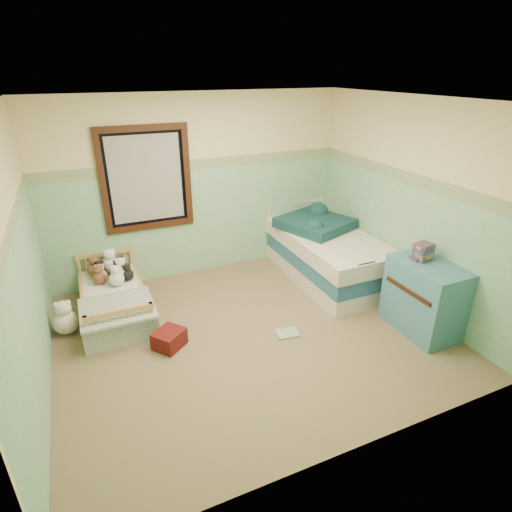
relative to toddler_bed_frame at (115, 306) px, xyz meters
name	(u,v)px	position (x,y,z in m)	size (l,w,h in m)	color
floor	(250,333)	(1.36, -1.05, -0.10)	(4.20, 3.60, 0.02)	#726348
ceiling	(248,99)	(1.36, -1.05, 2.42)	(4.20, 3.60, 0.02)	silver
wall_back	(199,188)	(1.36, 0.75, 1.16)	(4.20, 0.04, 2.50)	#D3C684
wall_front	(355,321)	(1.36, -2.85, 1.16)	(4.20, 0.04, 2.50)	#D3C684
wall_left	(18,267)	(-0.74, -1.05, 1.16)	(0.04, 3.60, 2.50)	#D3C684
wall_right	(409,205)	(3.46, -1.05, 1.16)	(0.04, 3.60, 2.50)	#D3C684
wainscot_mint	(201,222)	(1.36, 0.74, 0.66)	(4.20, 0.01, 1.50)	#6FA880
border_strip	(198,164)	(1.36, 0.74, 1.48)	(4.20, 0.01, 0.15)	#416F3E
window_frame	(146,179)	(0.66, 0.71, 1.36)	(1.16, 0.06, 1.36)	black
window_blinds	(146,179)	(0.66, 0.72, 1.36)	(0.92, 0.01, 1.12)	#B6B6B2
toddler_bed_frame	(115,306)	(0.00, 0.00, 0.00)	(0.73, 1.46, 0.19)	tan
toddler_mattress	(113,295)	(0.00, 0.00, 0.15)	(0.67, 1.40, 0.12)	silver
patchwork_quilt	(117,308)	(0.00, -0.46, 0.23)	(0.80, 0.73, 0.03)	#6088BA
plush_bed_brown	(95,269)	(-0.15, 0.50, 0.31)	(0.19, 0.19, 0.19)	brown
plush_bed_white	(111,265)	(0.05, 0.50, 0.33)	(0.23, 0.23, 0.23)	white
plush_bed_tan	(101,276)	(-0.10, 0.28, 0.30)	(0.17, 0.17, 0.17)	#C6B38A
plush_bed_dark	(120,273)	(0.13, 0.28, 0.31)	(0.19, 0.19, 0.19)	black
plush_floor_cream	(66,322)	(-0.56, -0.21, 0.05)	(0.28, 0.28, 0.28)	#F0E3CD
plush_floor_tan	(91,326)	(-0.30, -0.35, 0.01)	(0.21, 0.21, 0.21)	#C6B38A
twin_bed_frame	(326,270)	(2.91, -0.22, 0.02)	(1.00, 1.99, 0.22)	white
twin_boxspring	(327,256)	(2.91, -0.22, 0.24)	(1.00, 1.99, 0.22)	navy
twin_mattress	(328,242)	(2.91, -0.22, 0.46)	(1.04, 2.03, 0.22)	silver
teal_blanket	(315,223)	(2.86, 0.08, 0.64)	(0.85, 0.90, 0.14)	black
dresser	(424,297)	(3.19, -1.77, 0.32)	(0.52, 0.83, 0.83)	teal
book_stack	(423,252)	(3.19, -1.63, 0.83)	(0.19, 0.15, 0.19)	brown
red_pillow	(169,339)	(0.46, -0.94, 0.00)	(0.31, 0.27, 0.19)	maroon
floor_book	(287,333)	(1.73, -1.25, -0.08)	(0.25, 0.19, 0.02)	yellow
extra_plush_0	(121,272)	(0.15, 0.27, 0.31)	(0.20, 0.20, 0.20)	#F0E3CD
extra_plush_1	(100,278)	(-0.12, 0.26, 0.30)	(0.17, 0.17, 0.17)	brown
extra_plush_2	(101,272)	(-0.09, 0.41, 0.30)	(0.16, 0.16, 0.16)	black
extra_plush_3	(122,267)	(0.18, 0.48, 0.29)	(0.15, 0.15, 0.15)	black
extra_plush_4	(128,275)	(0.22, 0.21, 0.29)	(0.15, 0.15, 0.15)	black
extra_plush_5	(117,279)	(0.07, 0.12, 0.31)	(0.19, 0.19, 0.19)	white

